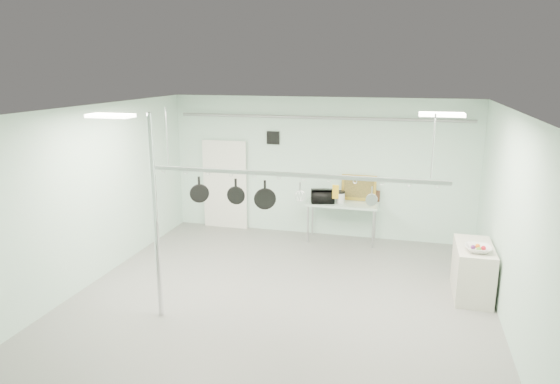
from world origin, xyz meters
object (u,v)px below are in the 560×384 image
(fruit_bowl, at_px, (478,249))
(skillet_left, at_px, (199,189))
(side_cabinet, at_px, (473,271))
(microwave, at_px, (323,196))
(prep_table, at_px, (342,206))
(skillet_right, at_px, (265,195))
(pot_rack, at_px, (291,173))
(chrome_pole, at_px, (156,219))
(coffee_canister, at_px, (340,198))
(skillet_mid, at_px, (236,191))

(fruit_bowl, xyz_separation_m, skillet_left, (-4.53, -0.82, 0.92))
(side_cabinet, distance_m, microwave, 3.69)
(prep_table, distance_m, skillet_right, 3.55)
(prep_table, distance_m, pot_rack, 3.61)
(microwave, relative_size, skillet_left, 1.20)
(chrome_pole, distance_m, prep_table, 4.85)
(coffee_canister, bearing_deg, prep_table, 32.37)
(prep_table, xyz_separation_m, side_cabinet, (2.55, -2.20, -0.38))
(coffee_canister, relative_size, skillet_mid, 0.56)
(side_cabinet, relative_size, skillet_left, 2.83)
(pot_rack, height_order, skillet_mid, pot_rack)
(chrome_pole, bearing_deg, fruit_bowl, 19.45)
(coffee_canister, bearing_deg, pot_rack, -96.22)
(chrome_pole, xyz_separation_m, fruit_bowl, (4.86, 1.72, -0.65))
(fruit_bowl, relative_size, skillet_mid, 1.01)
(prep_table, bearing_deg, microwave, -167.05)
(prep_table, bearing_deg, side_cabinet, -40.79)
(chrome_pole, bearing_deg, skillet_right, 31.45)
(side_cabinet, xyz_separation_m, skillet_left, (-4.51, -1.10, 1.42))
(prep_table, bearing_deg, coffee_canister, -147.63)
(chrome_pole, xyz_separation_m, skillet_mid, (0.98, 0.90, 0.28))
(prep_table, relative_size, skillet_right, 3.32)
(prep_table, distance_m, skillet_mid, 3.71)
(chrome_pole, relative_size, coffee_canister, 13.99)
(fruit_bowl, relative_size, skillet_right, 0.86)
(prep_table, bearing_deg, fruit_bowl, -44.12)
(pot_rack, xyz_separation_m, coffee_canister, (0.36, 3.27, -1.21))
(chrome_pole, bearing_deg, skillet_mid, 42.63)
(microwave, height_order, skillet_left, skillet_left)
(side_cabinet, xyz_separation_m, skillet_mid, (-3.87, -1.10, 1.43))
(side_cabinet, relative_size, fruit_bowl, 2.89)
(pot_rack, bearing_deg, chrome_pole, -154.65)
(coffee_canister, relative_size, skillet_right, 0.48)
(pot_rack, bearing_deg, side_cabinet, 20.45)
(microwave, bearing_deg, prep_table, 178.74)
(side_cabinet, xyz_separation_m, microwave, (-2.98, 2.10, 0.60))
(microwave, height_order, skillet_mid, skillet_mid)
(prep_table, height_order, skillet_right, skillet_right)
(chrome_pole, bearing_deg, microwave, 65.46)
(chrome_pole, distance_m, side_cabinet, 5.37)
(skillet_right, bearing_deg, chrome_pole, -167.56)
(prep_table, relative_size, side_cabinet, 1.33)
(chrome_pole, xyz_separation_m, prep_table, (2.30, 4.20, -0.77))
(coffee_canister, relative_size, fruit_bowl, 0.55)
(pot_rack, height_order, fruit_bowl, pot_rack)
(skillet_right, bearing_deg, skillet_mid, 160.99)
(side_cabinet, distance_m, coffee_canister, 3.43)
(pot_rack, height_order, skillet_right, pot_rack)
(skillet_left, relative_size, skillet_mid, 1.03)
(side_cabinet, bearing_deg, coffee_canister, 140.04)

